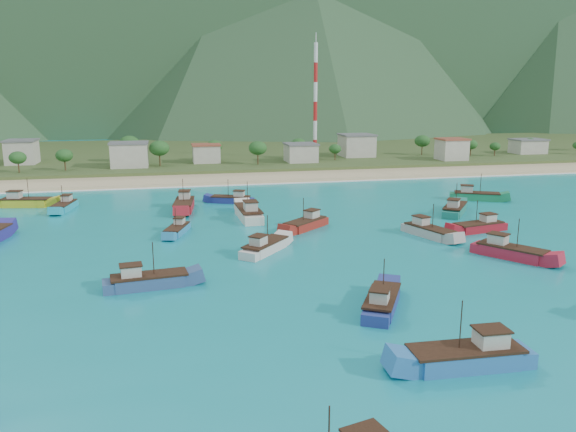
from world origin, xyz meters
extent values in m
plane|color=#0C7687|center=(0.00, 0.00, 0.00)|extent=(600.00, 600.00, 0.00)
cube|color=beige|center=(0.00, 79.00, 0.00)|extent=(400.00, 18.00, 1.20)
cube|color=#385123|center=(0.00, 140.00, 0.00)|extent=(400.00, 110.00, 2.40)
cube|color=white|center=(0.00, 69.50, 0.00)|extent=(400.00, 2.50, 0.08)
cube|color=#284C2D|center=(-40.00, 300.00, 75.00)|extent=(800.00, 160.00, 150.00)
cube|color=beige|center=(-61.52, 113.78, 5.04)|extent=(8.49, 9.27, 6.88)
cube|color=beige|center=(-28.86, 98.72, 5.02)|extent=(10.47, 8.13, 6.85)
cube|color=beige|center=(-6.07, 104.45, 4.25)|extent=(8.21, 6.85, 5.31)
cube|color=beige|center=(23.26, 100.30, 4.26)|extent=(9.19, 9.27, 5.32)
cube|color=beige|center=(45.35, 110.55, 5.14)|extent=(10.51, 10.13, 7.08)
cube|color=beige|center=(72.26, 94.68, 4.83)|extent=(8.50, 7.56, 6.46)
cube|color=beige|center=(108.43, 106.28, 3.94)|extent=(10.92, 7.82, 4.68)
cylinder|color=red|center=(29.94, 108.00, 4.68)|extent=(1.20, 1.20, 6.16)
cylinder|color=white|center=(29.94, 108.00, 10.84)|extent=(1.20, 1.20, 6.16)
cylinder|color=red|center=(29.94, 108.00, 16.99)|extent=(1.20, 1.20, 6.16)
cylinder|color=white|center=(29.94, 108.00, 23.15)|extent=(1.20, 1.20, 6.16)
cylinder|color=red|center=(29.94, 108.00, 29.31)|extent=(1.20, 1.20, 6.16)
cylinder|color=white|center=(29.94, 108.00, 35.46)|extent=(1.20, 1.20, 6.16)
cube|color=#2A6CB3|center=(5.96, -31.20, 0.62)|extent=(11.30, 3.73, 2.03)
cube|color=beige|center=(8.25, -31.29, 2.46)|extent=(2.62, 2.14, 1.65)
cylinder|color=#382114|center=(5.33, -31.18, 3.92)|extent=(0.12, 0.12, 4.58)
cube|color=maroon|center=(4.60, 20.44, 0.52)|extent=(9.59, 8.93, 1.84)
cube|color=beige|center=(6.16, 21.80, 2.19)|extent=(2.96, 2.91, 1.50)
cylinder|color=#382114|center=(4.17, 20.06, 3.51)|extent=(0.12, 0.12, 4.15)
cube|color=silver|center=(-4.67, 7.76, 0.51)|extent=(8.78, 9.53, 1.82)
cube|color=beige|center=(-6.00, 6.21, 2.16)|extent=(2.88, 2.92, 1.48)
cylinder|color=#382114|center=(-4.30, 8.19, 3.47)|extent=(0.12, 0.12, 4.10)
cube|color=#1B7161|center=(36.25, 26.07, 0.59)|extent=(9.19, 10.59, 1.98)
cube|color=beige|center=(34.89, 24.31, 2.38)|extent=(3.09, 3.18, 1.61)
cylinder|color=#382114|center=(36.63, 26.57, 3.81)|extent=(0.12, 0.12, 4.46)
cube|color=teal|center=(-17.34, 21.81, 0.36)|extent=(4.93, 8.67, 1.51)
cube|color=beige|center=(-16.81, 23.43, 1.73)|extent=(2.04, 2.27, 1.23)
cylinder|color=#382114|center=(-17.49, 21.36, 2.81)|extent=(0.12, 0.12, 3.40)
cube|color=navy|center=(3.93, -17.02, 0.52)|extent=(7.66, 10.32, 1.85)
cube|color=beige|center=(2.89, -18.83, 2.20)|extent=(2.76, 2.93, 1.50)
cylinder|color=#382114|center=(4.21, -16.52, 3.53)|extent=(0.12, 0.12, 4.16)
cube|color=#1AA2BC|center=(-39.10, 46.24, 0.45)|extent=(4.27, 9.70, 1.70)
cube|color=beige|center=(-38.78, 48.13, 2.00)|extent=(2.04, 2.38, 1.39)
cylinder|color=#382114|center=(-39.18, 45.72, 3.22)|extent=(0.12, 0.12, 3.84)
cube|color=#AEA59F|center=(23.39, 10.91, 0.52)|extent=(6.07, 10.60, 1.85)
cube|color=beige|center=(22.73, 12.89, 2.20)|extent=(2.50, 2.78, 1.50)
cylinder|color=#382114|center=(23.58, 10.36, 3.53)|extent=(0.12, 0.12, 4.16)
cube|color=gold|center=(-47.34, 51.59, 0.60)|extent=(11.36, 5.27, 1.99)
cube|color=beige|center=(-49.53, 52.02, 2.40)|extent=(2.83, 2.44, 1.62)
cylinder|color=#382114|center=(-46.73, 51.47, 3.83)|extent=(0.12, 0.12, 4.48)
cube|color=#187B4C|center=(47.97, 37.86, 0.58)|extent=(11.01, 7.64, 1.95)
cube|color=beige|center=(46.01, 38.85, 2.34)|extent=(3.06, 2.85, 1.58)
cylinder|color=#382114|center=(48.52, 37.59, 3.74)|extent=(0.12, 0.12, 4.39)
cube|color=#AB1D27|center=(-15.44, 41.04, 0.66)|extent=(4.85, 12.03, 2.13)
cube|color=beige|center=(-15.15, 43.41, 2.59)|extent=(2.45, 2.90, 1.73)
cylinder|color=#382114|center=(-15.52, 40.38, 4.12)|extent=(0.12, 0.12, 4.79)
cube|color=#A41420|center=(33.10, 12.27, 0.50)|extent=(10.27, 4.75, 1.80)
cube|color=beige|center=(35.09, 12.65, 2.13)|extent=(2.55, 2.21, 1.46)
cylinder|color=#382114|center=(32.55, 12.16, 3.42)|extent=(0.12, 0.12, 4.05)
cube|color=beige|center=(-3.84, 30.90, 0.72)|extent=(4.00, 12.44, 2.24)
cube|color=beige|center=(-3.77, 28.38, 2.76)|extent=(2.34, 2.87, 1.82)
cylinder|color=#382114|center=(-3.86, 31.60, 4.37)|extent=(0.12, 0.12, 5.05)
cube|color=#B31D31|center=(29.41, -2.95, 0.58)|extent=(8.63, 10.67, 1.95)
cube|color=beige|center=(28.18, -1.13, 2.34)|extent=(2.99, 3.12, 1.59)
cylinder|color=#382114|center=(29.75, -3.45, 3.75)|extent=(0.12, 0.12, 4.39)
cube|color=navy|center=(-5.34, 46.47, 0.44)|extent=(9.57, 6.02, 1.68)
cube|color=beige|center=(-3.59, 45.76, 1.96)|extent=(2.58, 2.36, 1.36)
cylinder|color=#382114|center=(-5.82, 46.67, 3.16)|extent=(0.12, 0.12, 3.77)
cube|color=#304F80|center=(-21.29, -4.38, 0.54)|extent=(10.61, 4.27, 1.88)
cube|color=beige|center=(-23.39, -4.64, 2.24)|extent=(2.56, 2.16, 1.52)
cylinder|color=#382114|center=(-20.71, -4.31, 3.59)|extent=(0.12, 0.12, 4.22)
camera|label=1|loc=(-18.74, -71.71, 23.57)|focal=35.00mm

